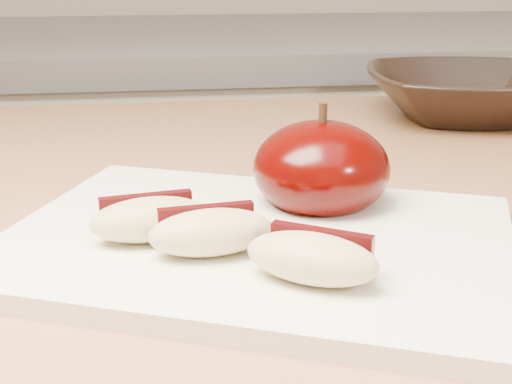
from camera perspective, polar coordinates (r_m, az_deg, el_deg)
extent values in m
cube|color=silver|center=(1.34, -7.82, -8.76)|extent=(2.40, 0.60, 0.90)
cube|color=slate|center=(1.20, -8.82, 11.67)|extent=(2.40, 0.62, 0.04)
cube|color=#A47047|center=(0.52, -9.01, -2.04)|extent=(1.64, 0.64, 0.04)
cube|color=white|center=(0.40, 0.00, -4.12)|extent=(0.34, 0.30, 0.01)
ellipsoid|color=#2E0100|center=(0.45, 5.24, 1.87)|extent=(0.10, 0.10, 0.06)
cylinder|color=black|center=(0.44, 5.37, 6.29)|extent=(0.01, 0.01, 0.01)
ellipsoid|color=tan|center=(0.39, -8.45, -2.18)|extent=(0.07, 0.04, 0.02)
cube|color=black|center=(0.41, -8.77, -1.64)|extent=(0.05, 0.01, 0.02)
ellipsoid|color=tan|center=(0.37, -3.60, -3.24)|extent=(0.07, 0.04, 0.02)
cube|color=black|center=(0.39, -4.01, -2.62)|extent=(0.05, 0.01, 0.02)
ellipsoid|color=tan|center=(0.34, 4.48, -5.32)|extent=(0.07, 0.06, 0.02)
cube|color=black|center=(0.35, 5.25, -4.62)|extent=(0.05, 0.03, 0.02)
imported|color=black|center=(0.76, 16.57, 7.52)|extent=(0.23, 0.23, 0.05)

